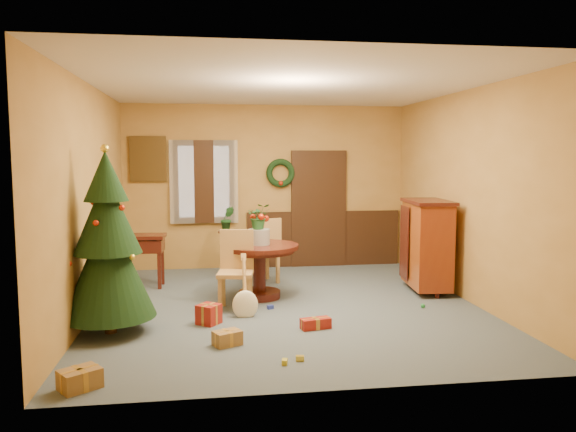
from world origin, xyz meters
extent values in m
plane|color=#394353|center=(0.00, 0.00, 0.00)|extent=(5.50, 5.50, 0.00)
plane|color=silver|center=(0.00, 0.00, 2.90)|extent=(5.50, 5.50, 0.00)
plane|color=olive|center=(0.00, 2.75, 1.45)|extent=(5.00, 0.00, 5.00)
plane|color=olive|center=(0.00, -2.75, 1.45)|extent=(5.00, 0.00, 5.00)
plane|color=olive|center=(-2.50, 0.00, 1.45)|extent=(0.00, 5.50, 5.50)
plane|color=olive|center=(2.50, 0.00, 1.45)|extent=(0.00, 5.50, 5.50)
cube|color=black|center=(1.05, 2.71, 0.50)|extent=(2.80, 0.06, 1.00)
cube|color=black|center=(0.95, 2.70, 1.05)|extent=(1.00, 0.08, 2.10)
cube|color=white|center=(0.95, 2.73, 1.00)|extent=(0.80, 0.03, 1.90)
cube|color=black|center=(-1.10, 2.70, 1.55)|extent=(1.05, 0.08, 1.45)
cube|color=white|center=(-1.10, 2.73, 1.55)|extent=(0.88, 0.03, 1.25)
cube|color=white|center=(-1.48, 2.65, 1.55)|extent=(0.42, 0.02, 1.45)
cube|color=white|center=(-0.72, 2.65, 1.55)|extent=(0.42, 0.02, 1.45)
torus|color=black|center=(0.25, 2.67, 1.70)|extent=(0.51, 0.11, 0.51)
cube|color=#4C3819|center=(-2.05, 2.71, 1.95)|extent=(0.62, 0.05, 0.78)
cube|color=gray|center=(-2.05, 2.74, 1.95)|extent=(0.48, 0.02, 0.62)
cylinder|color=black|center=(-0.33, 0.51, 0.73)|extent=(1.11, 1.11, 0.06)
cylinder|color=black|center=(-0.33, 0.51, 0.67)|extent=(0.99, 0.99, 0.04)
cylinder|color=black|center=(-0.33, 0.51, 0.38)|extent=(0.18, 0.18, 0.61)
cylinder|color=black|center=(-0.33, 0.51, 0.05)|extent=(0.59, 0.59, 0.10)
cylinder|color=slate|center=(-0.33, 0.51, 0.87)|extent=(0.30, 0.30, 0.22)
imported|color=#1E4C23|center=(-0.33, 0.51, 1.16)|extent=(0.32, 0.28, 0.36)
cube|color=#A77A43|center=(-0.70, -0.07, 0.48)|extent=(0.51, 0.51, 0.05)
cube|color=#A77A43|center=(-0.67, 0.13, 0.76)|extent=(0.45, 0.11, 0.53)
cube|color=#A77A43|center=(-0.49, 0.08, 0.23)|extent=(0.05, 0.05, 0.46)
cube|color=#A77A43|center=(-0.85, 0.13, 0.23)|extent=(0.05, 0.05, 0.46)
cube|color=#A77A43|center=(-0.55, -0.28, 0.23)|extent=(0.05, 0.05, 0.46)
cube|color=#A77A43|center=(-0.90, -0.22, 0.23)|extent=(0.05, 0.05, 0.46)
cube|color=#A77A43|center=(-0.20, 1.48, 0.48)|extent=(0.58, 0.58, 0.05)
cube|color=#A77A43|center=(-0.12, 1.29, 0.77)|extent=(0.43, 0.20, 0.53)
cube|color=#A77A43|center=(-0.30, 1.24, 0.23)|extent=(0.06, 0.06, 0.46)
cube|color=#A77A43|center=(0.04, 1.38, 0.23)|extent=(0.06, 0.06, 0.46)
cube|color=#A77A43|center=(-0.43, 1.58, 0.23)|extent=(0.06, 0.06, 0.46)
cube|color=#A77A43|center=(-0.10, 1.71, 0.23)|extent=(0.06, 0.06, 0.46)
cylinder|color=black|center=(-0.73, 1.82, 0.38)|extent=(0.10, 0.10, 0.77)
cylinder|color=black|center=(-0.73, 1.82, 0.77)|extent=(0.31, 0.31, 0.03)
imported|color=#19471E|center=(-0.73, 1.82, 0.99)|extent=(0.24, 0.20, 0.40)
cylinder|color=#382111|center=(-2.15, -0.84, 0.11)|extent=(0.13, 0.13, 0.22)
cone|color=black|center=(-2.15, -0.84, 0.79)|extent=(1.03, 1.03, 1.21)
cone|color=black|center=(-2.15, -0.84, 1.36)|extent=(0.75, 0.75, 0.89)
cone|color=black|center=(-2.15, -0.84, 1.78)|extent=(0.49, 0.49, 0.56)
sphere|color=yellow|center=(-2.15, -0.84, 2.07)|extent=(0.09, 0.09, 0.09)
cube|color=black|center=(-2.15, 1.43, 0.78)|extent=(0.94, 0.50, 0.05)
cube|color=black|center=(-2.15, 1.43, 0.64)|extent=(0.88, 0.46, 0.19)
cube|color=black|center=(-2.54, 1.43, 0.37)|extent=(0.07, 0.32, 0.75)
cube|color=black|center=(-1.76, 1.43, 0.37)|extent=(0.07, 0.32, 0.75)
cube|color=#541009|center=(2.15, 0.55, 0.70)|extent=(0.59, 1.04, 1.24)
cube|color=black|center=(2.15, 0.55, 1.33)|extent=(0.65, 1.10, 0.05)
cylinder|color=black|center=(2.15, 0.13, 0.04)|extent=(0.07, 0.07, 0.09)
cylinder|color=black|center=(2.15, 0.97, 0.04)|extent=(0.07, 0.07, 0.09)
cube|color=brown|center=(-2.15, -2.40, 0.09)|extent=(0.40, 0.38, 0.17)
cube|color=#BE8D32|center=(-2.15, -2.40, 0.09)|extent=(0.29, 0.22, 0.18)
cube|color=#BE8D32|center=(-2.15, -2.40, 0.09)|extent=(0.18, 0.22, 0.18)
cube|color=maroon|center=(-1.05, -0.65, 0.12)|extent=(0.33, 0.33, 0.23)
cube|color=#BE8D32|center=(-1.05, -0.65, 0.12)|extent=(0.21, 0.17, 0.24)
cube|color=#BE8D32|center=(-1.05, -0.65, 0.12)|extent=(0.17, 0.21, 0.24)
cube|color=brown|center=(-0.86, -1.45, 0.08)|extent=(0.34, 0.30, 0.15)
cube|color=#BE8D32|center=(-0.86, -1.45, 0.08)|extent=(0.27, 0.15, 0.15)
cube|color=#BE8D32|center=(-0.86, -1.45, 0.08)|extent=(0.12, 0.20, 0.15)
cube|color=maroon|center=(0.18, -1.02, 0.06)|extent=(0.37, 0.21, 0.12)
cube|color=#BE8D32|center=(0.18, -1.02, 0.06)|extent=(0.35, 0.09, 0.12)
cube|color=#BE8D32|center=(0.18, -1.02, 0.06)|extent=(0.08, 0.15, 0.12)
cube|color=#2636A6|center=(-0.25, -0.11, 0.03)|extent=(0.09, 0.08, 0.05)
sphere|color=#227C3A|center=(1.75, -0.35, 0.03)|extent=(0.06, 0.06, 0.06)
cube|color=gold|center=(-0.33, -2.09, 0.03)|extent=(0.07, 0.09, 0.05)
sphere|color=#B2230B|center=(0.36, -0.86, 0.03)|extent=(0.06, 0.06, 0.06)
cube|color=yellow|center=(-0.17, -2.01, 0.03)|extent=(0.09, 0.06, 0.05)
camera|label=1|loc=(-1.04, -7.24, 1.98)|focal=35.00mm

